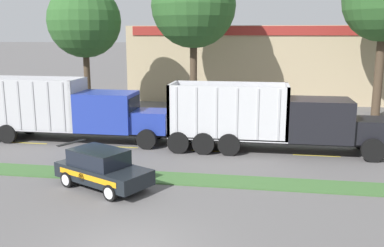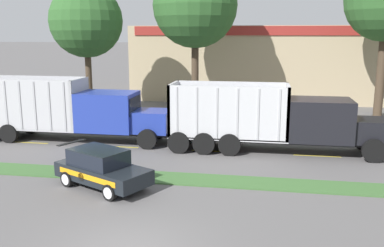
# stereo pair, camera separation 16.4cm
# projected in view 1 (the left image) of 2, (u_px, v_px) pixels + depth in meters

# --- Properties ---
(grass_verge) EXTENTS (120.00, 1.55, 0.06)m
(grass_verge) POSITION_uv_depth(u_px,v_px,m) (175.00, 178.00, 18.57)
(grass_verge) COLOR #3D6633
(grass_verge) RESTS_ON ground_plane
(centre_line_3) EXTENTS (2.40, 0.14, 0.01)m
(centre_line_3) POSITION_uv_depth(u_px,v_px,m) (28.00, 143.00, 24.71)
(centre_line_3) COLOR yellow
(centre_line_3) RESTS_ON ground_plane
(centre_line_4) EXTENTS (2.40, 0.14, 0.01)m
(centre_line_4) POSITION_uv_depth(u_px,v_px,m) (117.00, 147.00, 23.86)
(centre_line_4) COLOR yellow
(centre_line_4) RESTS_ON ground_plane
(centre_line_5) EXTENTS (2.40, 0.14, 0.01)m
(centre_line_5) POSITION_uv_depth(u_px,v_px,m) (213.00, 151.00, 23.00)
(centre_line_5) COLOR yellow
(centre_line_5) RESTS_ON ground_plane
(centre_line_6) EXTENTS (2.40, 0.14, 0.01)m
(centre_line_6) POSITION_uv_depth(u_px,v_px,m) (316.00, 156.00, 22.15)
(centre_line_6) COLOR yellow
(centre_line_6) RESTS_ON ground_plane
(dump_truck_lead) EXTENTS (11.32, 2.68, 3.59)m
(dump_truck_lead) POSITION_uv_depth(u_px,v_px,m) (290.00, 123.00, 22.51)
(dump_truck_lead) COLOR black
(dump_truck_lead) RESTS_ON ground_plane
(dump_truck_trail) EXTENTS (12.48, 2.68, 3.66)m
(dump_truck_trail) POSITION_uv_depth(u_px,v_px,m) (80.00, 114.00, 24.90)
(dump_truck_trail) COLOR black
(dump_truck_trail) RESTS_ON ground_plane
(rally_car) EXTENTS (4.45, 3.40, 1.62)m
(rally_car) POSITION_uv_depth(u_px,v_px,m) (102.00, 168.00, 17.42)
(rally_car) COLOR black
(rally_car) RESTS_ON ground_plane
(store_building_backdrop) EXTENTS (27.23, 12.10, 6.91)m
(store_building_backdrop) POSITION_uv_depth(u_px,v_px,m) (274.00, 61.00, 43.21)
(store_building_backdrop) COLOR tan
(store_building_backdrop) RESTS_ON ground_plane
(tree_behind_right) EXTENTS (5.37, 5.37, 11.15)m
(tree_behind_right) POSITION_uv_depth(u_px,v_px,m) (84.00, 14.00, 31.30)
(tree_behind_right) COLOR #473828
(tree_behind_right) RESTS_ON ground_plane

